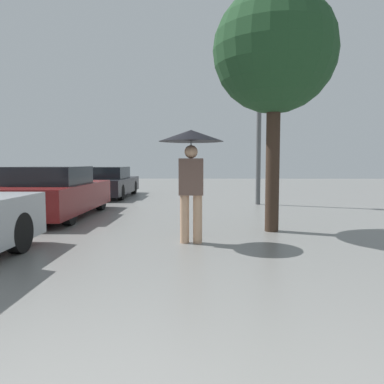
{
  "coord_description": "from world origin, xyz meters",
  "views": [
    {
      "loc": [
        0.23,
        -1.2,
        1.36
      ],
      "look_at": [
        0.11,
        5.03,
        0.86
      ],
      "focal_mm": 35.0,
      "sensor_mm": 36.0,
      "label": 1
    }
  ],
  "objects_px": {
    "parked_car_middle": "(54,193)",
    "parked_car_farthest": "(107,183)",
    "pedestrian": "(191,153)",
    "tree": "(275,52)",
    "street_lamp": "(259,106)"
  },
  "relations": [
    {
      "from": "parked_car_middle",
      "to": "pedestrian",
      "type": "bearing_deg",
      "value": -40.49
    },
    {
      "from": "parked_car_middle",
      "to": "parked_car_farthest",
      "type": "relative_size",
      "value": 0.97
    },
    {
      "from": "pedestrian",
      "to": "street_lamp",
      "type": "relative_size",
      "value": 0.39
    },
    {
      "from": "parked_car_middle",
      "to": "tree",
      "type": "bearing_deg",
      "value": -20.2
    },
    {
      "from": "pedestrian",
      "to": "tree",
      "type": "distance_m",
      "value": 2.74
    },
    {
      "from": "pedestrian",
      "to": "parked_car_farthest",
      "type": "height_order",
      "value": "pedestrian"
    },
    {
      "from": "parked_car_middle",
      "to": "parked_car_farthest",
      "type": "distance_m",
      "value": 5.43
    },
    {
      "from": "parked_car_middle",
      "to": "street_lamp",
      "type": "height_order",
      "value": "street_lamp"
    },
    {
      "from": "street_lamp",
      "to": "parked_car_middle",
      "type": "bearing_deg",
      "value": -152.58
    },
    {
      "from": "parked_car_farthest",
      "to": "street_lamp",
      "type": "distance_m",
      "value": 6.6
    },
    {
      "from": "pedestrian",
      "to": "parked_car_farthest",
      "type": "distance_m",
      "value": 9.14
    },
    {
      "from": "parked_car_farthest",
      "to": "street_lamp",
      "type": "bearing_deg",
      "value": -24.84
    },
    {
      "from": "parked_car_farthest",
      "to": "tree",
      "type": "bearing_deg",
      "value": -55.31
    },
    {
      "from": "tree",
      "to": "street_lamp",
      "type": "distance_m",
      "value": 4.77
    },
    {
      "from": "tree",
      "to": "street_lamp",
      "type": "bearing_deg",
      "value": 84.31
    }
  ]
}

